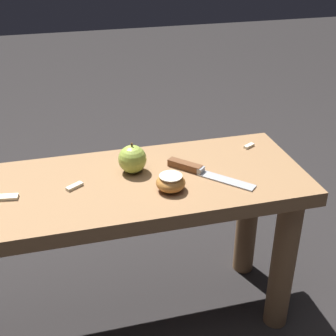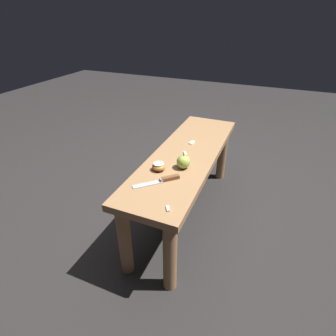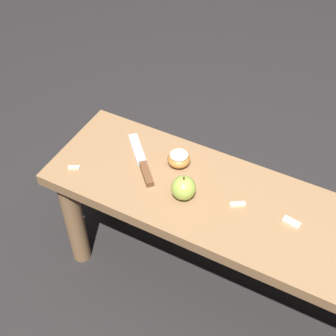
% 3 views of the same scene
% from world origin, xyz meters
% --- Properties ---
extents(ground_plane, '(8.00, 8.00, 0.00)m').
position_xyz_m(ground_plane, '(0.00, 0.00, 0.00)').
color(ground_plane, black).
extents(wooden_bench, '(1.26, 0.37, 0.49)m').
position_xyz_m(wooden_bench, '(0.00, 0.00, 0.39)').
color(wooden_bench, olive).
rests_on(wooden_bench, ground_plane).
extents(knife, '(0.19, 0.20, 0.02)m').
position_xyz_m(knife, '(-0.34, 0.00, 0.50)').
color(knife, '#9EA0A5').
rests_on(knife, wooden_bench).
extents(apple_whole, '(0.08, 0.08, 0.09)m').
position_xyz_m(apple_whole, '(-0.18, -0.04, 0.53)').
color(apple_whole, '#9EB747').
rests_on(apple_whole, wooden_bench).
extents(apple_cut, '(0.07, 0.07, 0.04)m').
position_xyz_m(apple_cut, '(-0.25, 0.07, 0.51)').
color(apple_cut, '#B27233').
rests_on(apple_cut, wooden_bench).
extents(apple_slice_near_knife, '(0.05, 0.03, 0.01)m').
position_xyz_m(apple_slice_near_knife, '(0.15, 0.01, 0.49)').
color(apple_slice_near_knife, beige).
rests_on(apple_slice_near_knife, wooden_bench).
extents(apple_slice_center, '(0.05, 0.04, 0.01)m').
position_xyz_m(apple_slice_center, '(-0.02, -0.00, 0.49)').
color(apple_slice_center, beige).
rests_on(apple_slice_center, wooden_bench).
extents(apple_slice_near_bowl, '(0.04, 0.03, 0.01)m').
position_xyz_m(apple_slice_near_bowl, '(-0.54, -0.10, 0.49)').
color(apple_slice_near_bowl, beige).
rests_on(apple_slice_near_bowl, wooden_bench).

